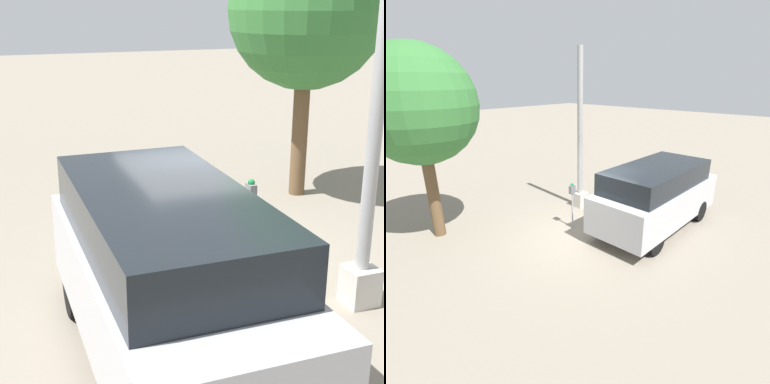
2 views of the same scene
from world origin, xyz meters
The scene contains 5 objects.
ground_plane centered at (0.00, 0.00, 0.00)m, with size 80.00×80.00×0.00m, color gray.
parking_meter_near centered at (0.27, 0.56, 1.12)m, with size 0.20×0.11×1.52m.
lamp_post centered at (1.73, 1.58, 2.04)m, with size 0.44×0.44×5.58m.
parked_van centered at (2.11, -1.37, 1.14)m, with size 4.76×1.96×2.09m.
street_tree centered at (-2.92, 3.23, 3.87)m, with size 3.21×3.21×5.50m.
Camera 1 is at (7.89, -3.18, 4.09)m, focal length 55.00 mm.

